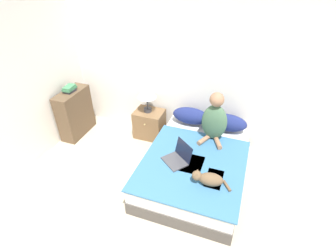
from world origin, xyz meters
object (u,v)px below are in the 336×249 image
Objects in this scene: bookshelf at (75,113)px; bed at (195,167)px; laptop_open at (178,157)px; nightstand at (150,124)px; book_stack_top at (69,89)px; pillow_near at (191,116)px; table_lamp at (147,93)px; cat_tabby at (208,179)px; pillow_far at (228,123)px; person_sitting at (214,120)px.

bed is at bearing -9.64° from bookshelf.
laptop_open reaches higher than nightstand.
book_stack_top reaches higher than nightstand.
pillow_near is 1.20× the size of nightstand.
table_lamp is at bearing 15.74° from book_stack_top.
bookshelf is 3.58× the size of book_stack_top.
table_lamp is at bearing 144.74° from bed.
bookshelf is (-2.62, 0.88, -0.09)m from cat_tabby.
cat_tabby is 0.59× the size of bookshelf.
bookshelf reaches higher than cat_tabby.
table_lamp reaches higher than nightstand.
book_stack_top is (-2.66, -0.39, 0.35)m from pillow_far.
pillow_near is at bearing 111.20° from bed.
pillow_far is at bearing 1.32° from nightstand.
pillow_far is 1.20× the size of nightstand.
laptop_open is at bearing -117.49° from person_sitting.
pillow_far is 0.72× the size of bookshelf.
person_sitting is 1.72× the size of laptop_open.
pillow_far is at bearing 1.33° from table_lamp.
book_stack_top reaches higher than bed.
book_stack_top reaches higher than laptop_open.
person_sitting is 3.28× the size of book_stack_top.
laptop_open reaches higher than cat_tabby.
bed is 2.49m from book_stack_top.
book_stack_top is (-1.28, -0.36, 0.03)m from table_lamp.
cat_tabby is at bearing -18.55° from bookshelf.
table_lamp reaches higher than pillow_far.
pillow_near is 1.35× the size of laptop_open.
person_sitting reaches higher than bed.
bed is 2.44× the size of person_sitting.
laptop_open is at bearing -47.95° from table_lamp.
bed is 1.30m from nightstand.
pillow_near and pillow_far have the same top height.
cat_tabby is 0.99× the size of nightstand.
nightstand is at bearing 167.07° from person_sitting.
cat_tabby is 0.57m from laptop_open.
laptop_open is 0.89× the size of nightstand.
nightstand is at bearing -178.68° from pillow_far.
book_stack_top is (-2.35, 0.40, 0.70)m from bed.
laptop_open is 1.29m from nightstand.
table_lamp is at bearing 167.32° from person_sitting.
table_lamp is (-0.86, 0.95, 0.40)m from laptop_open.
person_sitting reaches higher than bookshelf.
pillow_far is 1.21× the size of cat_tabby.
person_sitting is at bearing -34.58° from pillow_near.
person_sitting is 1.24m from table_lamp.
nightstand is (-1.32, 1.24, -0.26)m from cat_tabby.
bookshelf is at bearing 170.36° from bed.
bookshelf is at bearing -25.69° from cat_tabby.
person_sitting reaches higher than nightstand.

